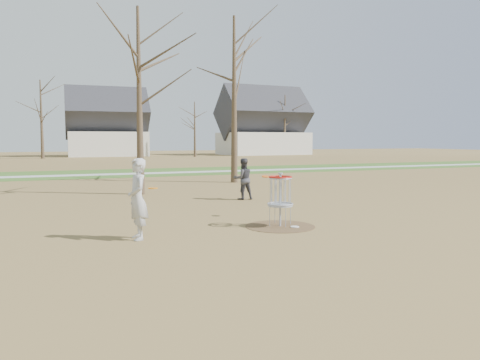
% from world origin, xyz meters
% --- Properties ---
extents(ground, '(160.00, 160.00, 0.00)m').
position_xyz_m(ground, '(0.00, 0.00, 0.00)').
color(ground, brown).
rests_on(ground, ground).
extents(green_band, '(160.00, 8.00, 0.01)m').
position_xyz_m(green_band, '(0.00, 21.00, 0.01)').
color(green_band, '#2D5119').
rests_on(green_band, ground).
extents(footpath, '(160.00, 1.50, 0.01)m').
position_xyz_m(footpath, '(0.00, 20.00, 0.01)').
color(footpath, '#9E9E99').
rests_on(footpath, green_band).
extents(dirt_circle, '(1.80, 1.80, 0.01)m').
position_xyz_m(dirt_circle, '(0.00, 0.00, 0.01)').
color(dirt_circle, '#47331E').
rests_on(dirt_circle, ground).
extents(player_standing, '(0.46, 0.68, 1.82)m').
position_xyz_m(player_standing, '(-3.66, -0.17, 0.91)').
color(player_standing, '#B3B3B3').
rests_on(player_standing, ground).
extents(player_throwing, '(0.77, 0.61, 1.54)m').
position_xyz_m(player_throwing, '(1.21, 5.36, 0.77)').
color(player_throwing, '#3B3A40').
rests_on(player_throwing, ground).
extents(disc_grounded, '(0.22, 0.22, 0.02)m').
position_xyz_m(disc_grounded, '(0.28, -0.27, 0.02)').
color(disc_grounded, silver).
rests_on(disc_grounded, dirt_circle).
extents(discs_in_play, '(3.84, 1.97, 0.06)m').
position_xyz_m(discs_in_play, '(-1.44, 0.63, 1.17)').
color(discs_in_play, '#E0560B').
rests_on(discs_in_play, ground).
extents(disc_golf_basket, '(0.64, 0.64, 1.35)m').
position_xyz_m(disc_golf_basket, '(0.00, 0.00, 0.91)').
color(disc_golf_basket, '#9EA3AD').
rests_on(disc_golf_basket, ground).
extents(bare_trees, '(52.62, 44.98, 9.00)m').
position_xyz_m(bare_trees, '(1.78, 35.79, 5.35)').
color(bare_trees, '#382B1E').
rests_on(bare_trees, ground).
extents(houses_row, '(56.51, 10.01, 7.26)m').
position_xyz_m(houses_row, '(4.32, 52.56, 3.52)').
color(houses_row, silver).
rests_on(houses_row, ground).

